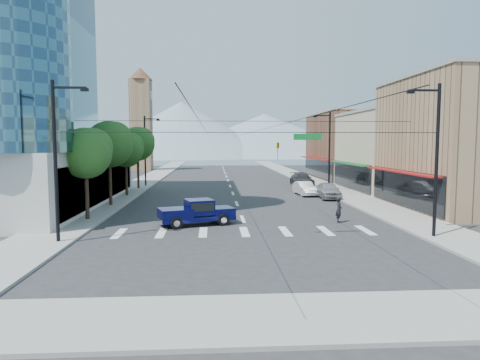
{
  "coord_description": "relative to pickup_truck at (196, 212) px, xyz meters",
  "views": [
    {
      "loc": [
        -2.14,
        -25.02,
        5.63
      ],
      "look_at": [
        -0.27,
        4.88,
        3.0
      ],
      "focal_mm": 32.0,
      "sensor_mm": 36.0,
      "label": 1
    }
  ],
  "objects": [
    {
      "name": "pedestrian",
      "position": [
        9.98,
        0.27,
        -0.0
      ],
      "size": [
        0.6,
        0.76,
        1.83
      ],
      "primitive_type": "imported",
      "rotation": [
        0.0,
        0.0,
        1.3
      ],
      "color": "black",
      "rests_on": "ground"
    },
    {
      "name": "shop_far",
      "position": [
        23.32,
        36.02,
        4.08
      ],
      "size": [
        12.0,
        18.0,
        10.0
      ],
      "primitive_type": "cube",
      "color": "brown",
      "rests_on": "ground"
    },
    {
      "name": "parked_car_near",
      "position": [
        12.72,
        13.17,
        -0.08
      ],
      "size": [
        2.14,
        4.96,
        1.67
      ],
      "primitive_type": "imported",
      "rotation": [
        0.0,
        0.0,
        -0.04
      ],
      "color": "#98989C",
      "rests_on": "ground"
    },
    {
      "name": "mountain_left",
      "position": [
        -11.68,
        146.02,
        10.08
      ],
      "size": [
        80.0,
        80.0,
        22.0
      ],
      "primitive_type": "cone",
      "color": "gray",
      "rests_on": "ground"
    },
    {
      "name": "mountain_right",
      "position": [
        23.32,
        156.02,
        8.08
      ],
      "size": [
        90.0,
        90.0,
        18.0
      ],
      "primitive_type": "cone",
      "color": "gray",
      "rests_on": "ground"
    },
    {
      "name": "parked_car_mid",
      "position": [
        10.92,
        15.95,
        -0.19
      ],
      "size": [
        1.96,
        4.55,
        1.46
      ],
      "primitive_type": "imported",
      "rotation": [
        0.0,
        0.0,
        0.1
      ],
      "color": "silver",
      "rests_on": "ground"
    },
    {
      "name": "sidewalk_cross",
      "position": [
        3.32,
        -15.98,
        -0.84
      ],
      "size": [
        28.0,
        4.0,
        0.15
      ],
      "primitive_type": "cube",
      "color": "gray",
      "rests_on": "ground"
    },
    {
      "name": "tree_midfar",
      "position": [
        -7.75,
        16.12,
        4.08
      ],
      "size": [
        3.65,
        3.64,
        6.71
      ],
      "color": "black",
      "rests_on": "ground"
    },
    {
      "name": "parked_car_far",
      "position": [
        12.72,
        26.05,
        -0.09
      ],
      "size": [
        2.53,
        5.78,
        1.65
      ],
      "primitive_type": "imported",
      "rotation": [
        0.0,
        0.0,
        0.04
      ],
      "color": "#303032",
      "rests_on": "ground"
    },
    {
      "name": "pickup_truck",
      "position": [
        0.0,
        0.0,
        0.0
      ],
      "size": [
        5.49,
        3.33,
        1.76
      ],
      "rotation": [
        0.0,
        0.0,
        0.31
      ],
      "color": "#080A3D",
      "rests_on": "ground"
    },
    {
      "name": "signal_rig",
      "position": [
        3.51,
        -4.98,
        3.73
      ],
      "size": [
        21.8,
        0.2,
        9.0
      ],
      "color": "black",
      "rests_on": "ground"
    },
    {
      "name": "tree_far",
      "position": [
        -7.75,
        23.12,
        4.68
      ],
      "size": [
        4.09,
        4.09,
        7.52
      ],
      "color": "black",
      "rests_on": "ground"
    },
    {
      "name": "ground",
      "position": [
        3.32,
        -3.98,
        -0.92
      ],
      "size": [
        160.0,
        160.0,
        0.0
      ],
      "primitive_type": "plane",
      "color": "#28282B",
      "rests_on": "ground"
    },
    {
      "name": "shop_mid",
      "position": [
        23.32,
        20.02,
        3.58
      ],
      "size": [
        12.0,
        14.0,
        9.0
      ],
      "primitive_type": "cube",
      "color": "tan",
      "rests_on": "ground"
    },
    {
      "name": "clock_tower",
      "position": [
        -13.18,
        58.02,
        9.73
      ],
      "size": [
        4.8,
        4.8,
        20.4
      ],
      "color": "#8C6B4C",
      "rests_on": "ground"
    },
    {
      "name": "lamp_pole_ne",
      "position": [
        13.98,
        18.02,
        4.03
      ],
      "size": [
        2.0,
        0.25,
        9.0
      ],
      "color": "black",
      "rests_on": "ground"
    },
    {
      "name": "shop_near",
      "position": [
        23.32,
        6.02,
        4.58
      ],
      "size": [
        12.0,
        14.0,
        11.0
      ],
      "primitive_type": "cube",
      "color": "#8C6B4C",
      "rests_on": "ground"
    },
    {
      "name": "lamp_pole_nw",
      "position": [
        -7.35,
        26.02,
        4.03
      ],
      "size": [
        2.0,
        0.25,
        9.0
      ],
      "color": "black",
      "rests_on": "ground"
    },
    {
      "name": "sidewalk_left",
      "position": [
        -8.68,
        36.02,
        -0.84
      ],
      "size": [
        4.0,
        120.0,
        0.15
      ],
      "primitive_type": "cube",
      "color": "gray",
      "rests_on": "ground"
    },
    {
      "name": "tree_near",
      "position": [
        -7.75,
        2.12,
        4.08
      ],
      "size": [
        3.65,
        3.64,
        6.71
      ],
      "color": "black",
      "rests_on": "ground"
    },
    {
      "name": "sidewalk_right",
      "position": [
        15.32,
        36.02,
        -0.84
      ],
      "size": [
        4.0,
        120.0,
        0.15
      ],
      "primitive_type": "cube",
      "color": "gray",
      "rests_on": "ground"
    },
    {
      "name": "tree_midnear",
      "position": [
        -7.75,
        9.12,
        4.68
      ],
      "size": [
        4.09,
        4.09,
        7.52
      ],
      "color": "black",
      "rests_on": "ground"
    }
  ]
}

